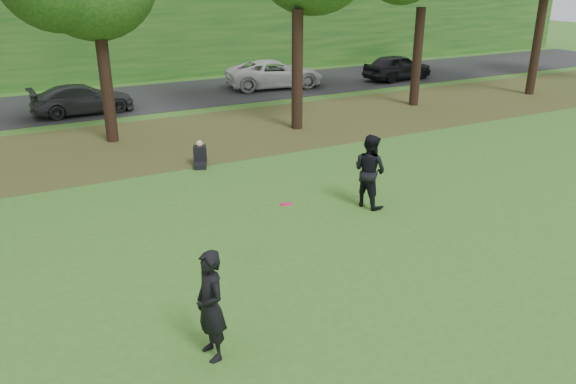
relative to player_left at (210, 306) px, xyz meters
The scene contains 9 objects.
ground 4.28m from the player_left, ahead, with size 120.00×120.00×0.00m, color #365C1C.
leaf_litter 13.46m from the player_left, 71.91° to the left, with size 60.00×7.00×0.01m, color #51361C.
street 21.20m from the player_left, 78.65° to the left, with size 70.00×7.00×0.02m, color black.
far_hedge 27.13m from the player_left, 81.15° to the left, with size 70.00×3.00×5.00m, color #144918.
player_left is the anchor object (origin of this frame).
player_right 7.27m from the player_left, 34.18° to the left, with size 0.97×0.75×1.99m, color black.
parked_cars 20.10m from the player_left, 77.14° to the left, with size 38.98×3.98×1.47m.
frisbee 2.76m from the player_left, 35.03° to the left, with size 0.38×0.38×0.12m.
seated_person 9.95m from the player_left, 71.68° to the left, with size 0.64×0.83×0.83m.
Camera 1 is at (-6.65, -7.13, 5.92)m, focal length 35.00 mm.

